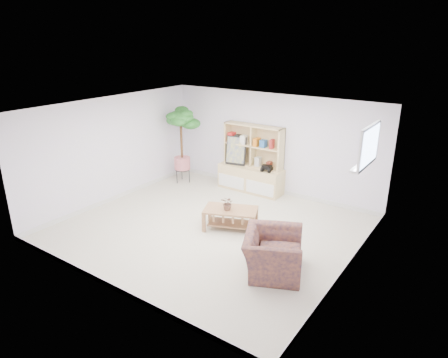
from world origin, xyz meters
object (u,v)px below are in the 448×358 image
Objects in this scene: storage_unit at (251,159)px; coffee_table at (230,219)px; floor_tree at (182,146)px; armchair at (273,250)px.

storage_unit reaches higher than coffee_table.
armchair is at bearing -31.40° from floor_tree.
floor_tree is 4.66m from armchair.
floor_tree is at bearing -164.62° from storage_unit.
storage_unit is 2.23m from coffee_table.
floor_tree is (-2.53, 1.52, 0.77)m from coffee_table.
coffee_table is (0.75, -2.01, -0.61)m from storage_unit.
storage_unit is 1.57× the size of armchair.
storage_unit is at bearing 87.79° from coffee_table.
floor_tree reaches higher than storage_unit.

